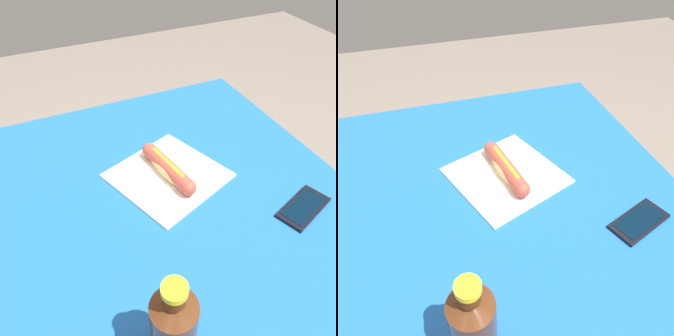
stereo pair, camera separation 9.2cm
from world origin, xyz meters
TOP-DOWN VIEW (x-y plane):
  - ground_plane at (0.00, 0.00)m, footprint 6.00×6.00m
  - dining_table at (0.00, 0.00)m, footprint 0.97×0.92m
  - paper_wrapper at (-0.04, 0.02)m, footprint 0.34×0.35m
  - hot_dog at (-0.04, 0.02)m, footprint 0.22×0.08m
  - cell_phone at (0.21, 0.28)m, footprint 0.12×0.16m
  - soda_bottle at (0.37, -0.16)m, footprint 0.08×0.08m

SIDE VIEW (x-z plane):
  - ground_plane at x=0.00m, z-range 0.00..0.00m
  - dining_table at x=0.00m, z-range 0.23..0.97m
  - paper_wrapper at x=-0.04m, z-range 0.74..0.75m
  - cell_phone at x=0.21m, z-range 0.74..0.75m
  - hot_dog at x=-0.04m, z-range 0.75..0.79m
  - soda_bottle at x=0.37m, z-range 0.73..0.95m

